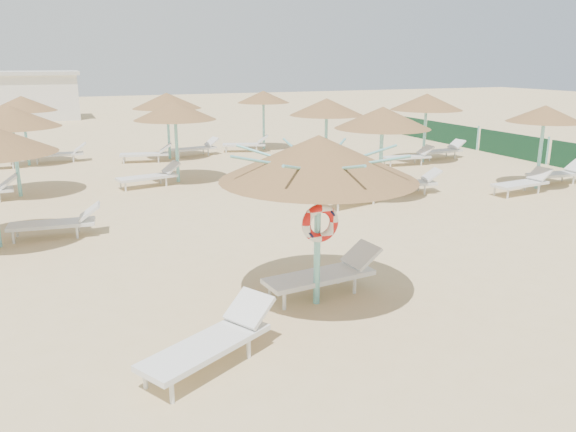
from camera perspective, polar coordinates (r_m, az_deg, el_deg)
name	(u,v)px	position (r m, az deg, el deg)	size (l,w,h in m)	color
ground	(313,297)	(9.89, 2.55, -8.21)	(120.00, 120.00, 0.00)	#D1B37F
main_palapa	(318,159)	(8.93, 3.11, 5.85)	(3.18, 3.18, 2.85)	#77CECB
lounger_main_a	(213,340)	(7.78, -7.58, -12.39)	(2.11, 1.54, 0.75)	silver
lounger_main_b	(326,273)	(9.93, 3.91, -5.82)	(2.19, 0.85, 0.77)	silver
palapa_field	(229,112)	(19.29, -6.01, 10.47)	(19.81, 13.64, 2.72)	#77CECB
service_hut	(15,96)	(43.28, -26.00, 10.94)	(8.40, 4.40, 3.25)	silver
windbreak_fence	(512,145)	(25.71, 21.83, 6.68)	(0.08, 19.84, 1.10)	#1A4F2D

